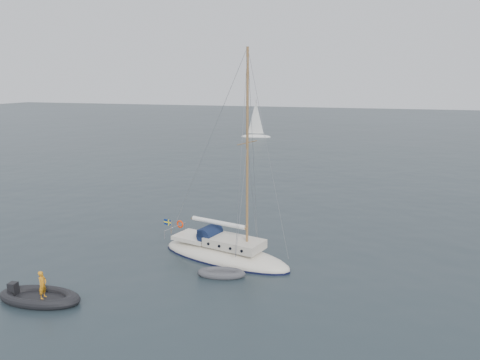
% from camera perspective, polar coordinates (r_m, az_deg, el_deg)
% --- Properties ---
extents(ground, '(300.00, 300.00, 0.00)m').
position_cam_1_polar(ground, '(26.82, 3.95, -10.36)').
color(ground, black).
rests_on(ground, ground).
extents(sailboat, '(8.76, 2.63, 12.47)m').
position_cam_1_polar(sailboat, '(27.38, -1.83, -7.73)').
color(sailboat, silver).
rests_on(sailboat, ground).
extents(dinghy, '(2.58, 1.17, 0.37)m').
position_cam_1_polar(dinghy, '(25.39, -2.29, -11.28)').
color(dinghy, '#494A4E').
rests_on(dinghy, ground).
extents(rib, '(4.15, 1.88, 1.56)m').
position_cam_1_polar(rib, '(24.61, -23.27, -12.91)').
color(rib, black).
rests_on(rib, ground).
extents(distant_yacht_c, '(5.37, 2.87, 7.12)m').
position_cam_1_polar(distant_yacht_c, '(84.31, 1.94, 7.30)').
color(distant_yacht_c, white).
rests_on(distant_yacht_c, ground).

